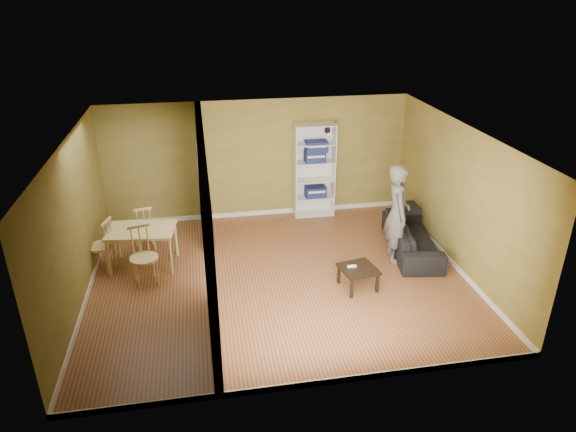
% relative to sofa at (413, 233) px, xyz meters
% --- Properties ---
extents(room_shell, '(6.50, 6.50, 6.50)m').
position_rel_sofa_xyz_m(room_shell, '(-2.70, -0.54, 0.91)').
color(room_shell, '#926038').
rests_on(room_shell, ground).
extents(partition, '(0.22, 5.50, 2.60)m').
position_rel_sofa_xyz_m(partition, '(-3.90, -0.54, 0.91)').
color(partition, '#A38343').
rests_on(partition, ground).
extents(wall_speaker, '(0.10, 0.10, 0.10)m').
position_rel_sofa_xyz_m(wall_speaker, '(-1.20, 2.15, 1.51)').
color(wall_speaker, black).
rests_on(wall_speaker, room_shell).
extents(sofa, '(2.14, 1.17, 0.77)m').
position_rel_sofa_xyz_m(sofa, '(0.00, 0.00, 0.00)').
color(sofa, black).
rests_on(sofa, ground).
extents(person, '(0.89, 0.75, 2.21)m').
position_rel_sofa_xyz_m(person, '(-0.45, -0.23, 0.72)').
color(person, slate).
rests_on(person, ground).
extents(bookshelf, '(0.88, 0.38, 2.08)m').
position_rel_sofa_xyz_m(bookshelf, '(-1.50, 2.07, 0.65)').
color(bookshelf, white).
rests_on(bookshelf, ground).
extents(paper_box_navy_a, '(0.45, 0.29, 0.23)m').
position_rel_sofa_xyz_m(paper_box_navy_a, '(-1.46, 2.02, 0.17)').
color(paper_box_navy_a, navy).
rests_on(paper_box_navy_a, bookshelf).
extents(paper_box_navy_b, '(0.43, 0.28, 0.22)m').
position_rel_sofa_xyz_m(paper_box_navy_b, '(-1.50, 2.02, 0.98)').
color(paper_box_navy_b, navy).
rests_on(paper_box_navy_b, bookshelf).
extents(paper_box_navy_c, '(0.46, 0.30, 0.24)m').
position_rel_sofa_xyz_m(paper_box_navy_c, '(-1.47, 2.02, 1.22)').
color(paper_box_navy_c, navy).
rests_on(paper_box_navy_c, bookshelf).
extents(coffee_table, '(0.58, 0.58, 0.39)m').
position_rel_sofa_xyz_m(coffee_table, '(-1.42, -1.09, -0.06)').
color(coffee_table, black).
rests_on(coffee_table, ground).
extents(game_controller, '(0.16, 0.04, 0.03)m').
position_rel_sofa_xyz_m(game_controller, '(-1.53, -1.04, 0.01)').
color(game_controller, white).
rests_on(game_controller, coffee_table).
extents(dining_table, '(1.18, 0.79, 0.74)m').
position_rel_sofa_xyz_m(dining_table, '(-5.07, 0.34, 0.27)').
color(dining_table, '#D7BC79').
rests_on(dining_table, ground).
extents(chair_left, '(0.57, 0.57, 0.99)m').
position_rel_sofa_xyz_m(chair_left, '(-5.80, 0.33, 0.11)').
color(chair_left, tan).
rests_on(chair_left, ground).
extents(chair_near, '(0.59, 0.59, 1.05)m').
position_rel_sofa_xyz_m(chair_near, '(-5.00, -0.31, 0.14)').
color(chair_near, tan).
rests_on(chair_near, ground).
extents(chair_far, '(0.52, 0.52, 0.94)m').
position_rel_sofa_xyz_m(chair_far, '(-5.09, 1.01, 0.08)').
color(chair_far, tan).
rests_on(chair_far, ground).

